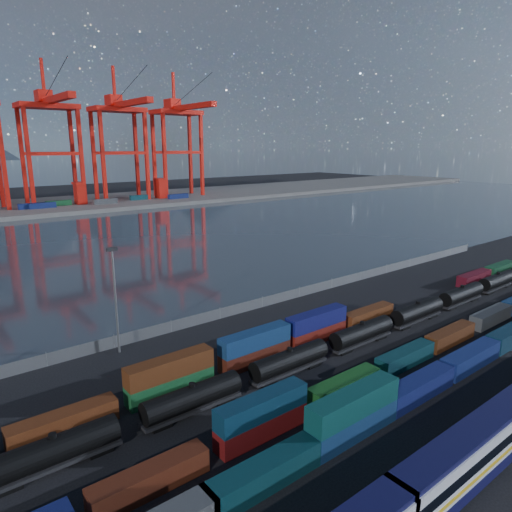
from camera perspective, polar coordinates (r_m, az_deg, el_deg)
ground at (r=72.60m, az=15.19°, el=-12.14°), size 700.00×700.00×0.00m
harbor_water at (r=155.72m, az=-17.39°, el=1.53°), size 700.00×700.00×0.00m
far_quay at (r=255.37m, az=-26.05°, el=5.51°), size 700.00×70.00×2.00m
passenger_train at (r=51.94m, az=26.12°, el=-20.72°), size 78.64×3.29×5.64m
container_row_south at (r=69.83m, az=23.66°, el=-12.17°), size 140.68×2.54×5.41m
container_row_mid at (r=73.00m, az=19.53°, el=-11.06°), size 128.09×2.31×4.92m
container_row_north at (r=73.07m, az=5.55°, el=-9.84°), size 128.39×2.37×5.05m
tanker_string at (r=75.33m, az=13.08°, el=-9.38°), size 136.89×2.77×3.96m
waterfront_fence at (r=90.08m, az=0.79°, el=-5.81°), size 160.12×0.12×2.20m
yard_light_mast at (r=71.47m, az=-17.19°, el=-4.66°), size 1.60×0.40×16.60m
gantry_cranes at (r=245.69m, az=-28.50°, el=15.04°), size 202.48×52.75×71.44m
quay_containers at (r=238.80m, az=-27.90°, el=5.40°), size 172.58×10.99×2.60m
straddle_carriers at (r=244.40m, az=-26.26°, el=6.80°), size 140.00×7.00×11.10m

